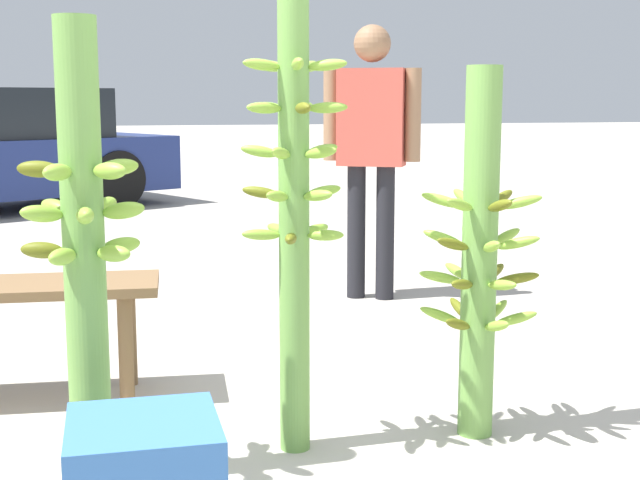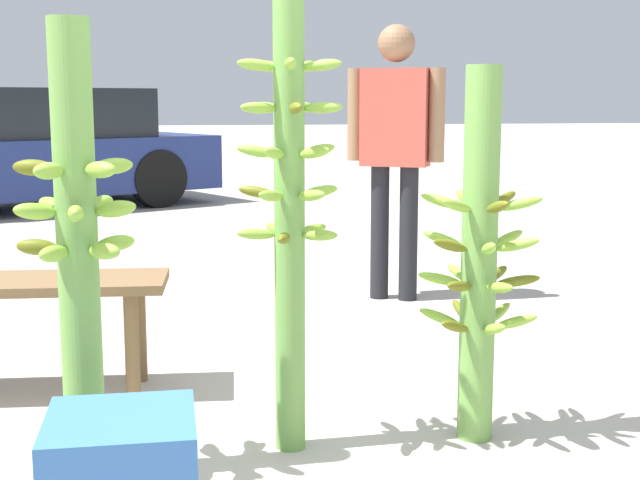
{
  "view_description": "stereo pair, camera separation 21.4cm",
  "coord_description": "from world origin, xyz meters",
  "views": [
    {
      "loc": [
        -0.66,
        -2.59,
        1.23
      ],
      "look_at": [
        0.1,
        0.58,
        0.71
      ],
      "focal_mm": 50.0,
      "sensor_mm": 36.0,
      "label": 1
    },
    {
      "loc": [
        -0.45,
        -2.63,
        1.23
      ],
      "look_at": [
        0.1,
        0.58,
        0.71
      ],
      "focal_mm": 50.0,
      "sensor_mm": 36.0,
      "label": 2
    }
  ],
  "objects": [
    {
      "name": "banana_stalk_left",
      "position": [
        -0.74,
        0.23,
        0.76
      ],
      "size": [
        0.39,
        0.39,
        1.48
      ],
      "color": "#6B9E47",
      "rests_on": "ground_plane"
    },
    {
      "name": "banana_stalk_center",
      "position": [
        -0.04,
        0.36,
        0.9
      ],
      "size": [
        0.36,
        0.37,
        1.72
      ],
      "color": "#6B9E47",
      "rests_on": "ground_plane"
    },
    {
      "name": "banana_stalk_right",
      "position": [
        0.64,
        0.34,
        0.67
      ],
      "size": [
        0.43,
        0.43,
        1.34
      ],
      "color": "#6B9E47",
      "rests_on": "ground_plane"
    },
    {
      "name": "vendor_person",
      "position": [
        0.91,
        2.62,
        1.0
      ],
      "size": [
        0.58,
        0.36,
        1.67
      ],
      "rotation": [
        0.0,
        0.0,
        -0.48
      ],
      "color": "black",
      "rests_on": "ground_plane"
    }
  ]
}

